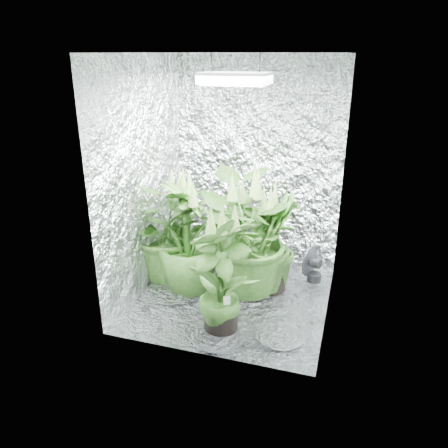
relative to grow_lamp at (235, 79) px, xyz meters
The scene contains 12 objects.
ground 1.83m from the grow_lamp, ahead, with size 1.60×1.60×0.00m, color white.
walls 0.83m from the grow_lamp, ahead, with size 1.62×1.62×2.00m.
ceiling 0.17m from the grow_lamp, ahead, with size 1.60×1.60×0.01m, color white.
grow_lamp is the anchor object (origin of this frame).
plant_a 1.47m from the grow_lamp, 165.93° to the left, with size 1.02×1.02×1.07m.
plant_b 1.57m from the grow_lamp, 101.77° to the left, with size 0.58×0.58×0.89m.
plant_c 1.44m from the grow_lamp, 44.07° to the left, with size 0.61×0.61×0.98m.
plant_d 1.39m from the grow_lamp, behind, with size 0.75×0.75×1.08m.
plant_e 1.29m from the grow_lamp, 62.69° to the left, with size 1.02×1.02×1.13m.
plant_f 1.43m from the grow_lamp, 84.11° to the right, with size 0.72×0.72×1.05m.
circulation_fan 1.87m from the grow_lamp, 40.92° to the left, with size 0.18×0.28×0.33m.
plant_label 1.62m from the grow_lamp, 78.80° to the right, with size 0.05×0.01×0.08m, color white.
Camera 1 is at (0.91, -3.19, 2.00)m, focal length 35.00 mm.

